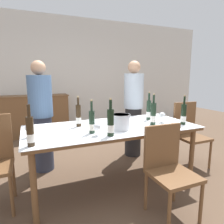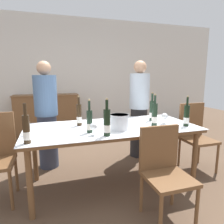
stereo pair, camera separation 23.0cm
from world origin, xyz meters
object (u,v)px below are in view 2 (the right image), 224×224
object	(u,v)px
chair_right_end	(195,132)
wine_bottle_1	(152,111)
wine_glass_2	(94,127)
wine_bottle_4	(107,123)
wine_bottle_5	(155,115)
wine_bottle_3	(26,130)
wine_bottle_6	(79,115)
dining_table	(112,131)
person_host	(47,116)
ice_bucket	(119,122)
person_guest_left	(139,110)
sideboard_cabinet	(47,114)
wine_bottle_2	(90,122)
chair_near_front	(164,167)
wine_glass_0	(165,117)
wine_bottle_0	(186,116)
wine_glass_1	(28,127)

from	to	relation	value
chair_right_end	wine_bottle_1	bearing A→B (deg)	175.44
wine_glass_2	wine_bottle_4	bearing A→B (deg)	-24.45
chair_right_end	wine_bottle_5	bearing A→B (deg)	-165.04
wine_bottle_3	wine_bottle_6	size ratio (longest dim) A/B	1.00
dining_table	person_host	world-z (taller)	person_host
ice_bucket	chair_right_end	size ratio (longest dim) A/B	0.23
wine_bottle_5	chair_right_end	distance (m)	0.92
dining_table	person_guest_left	distance (m)	1.05
wine_bottle_3	person_host	bearing A→B (deg)	81.81
dining_table	wine_bottle_1	world-z (taller)	wine_bottle_1
sideboard_cabinet	wine_bottle_2	distance (m)	2.90
wine_bottle_3	chair_near_front	xyz separation A→B (m)	(1.24, -0.34, -0.39)
wine_bottle_1	person_guest_left	bearing A→B (deg)	81.23
ice_bucket	chair_near_front	bearing A→B (deg)	-63.32
wine_bottle_4	wine_glass_0	size ratio (longest dim) A/B	2.82
wine_bottle_4	wine_glass_0	world-z (taller)	wine_bottle_4
chair_near_front	wine_bottle_4	bearing A→B (deg)	143.22
wine_bottle_0	wine_glass_1	bearing A→B (deg)	174.65
ice_bucket	wine_bottle_4	distance (m)	0.28
wine_bottle_0	chair_right_end	distance (m)	0.67
wine_glass_1	wine_glass_2	distance (m)	0.69
wine_bottle_0	chair_right_end	bearing A→B (deg)	38.16
dining_table	wine_bottle_2	bearing A→B (deg)	-149.53
wine_bottle_3	wine_bottle_5	world-z (taller)	wine_bottle_5
wine_glass_0	dining_table	bearing A→B (deg)	174.03
wine_bottle_0	person_host	world-z (taller)	person_host
wine_bottle_2	chair_near_front	size ratio (longest dim) A/B	0.41
person_guest_left	wine_bottle_1	bearing A→B (deg)	-98.77
dining_table	wine_bottle_4	size ratio (longest dim) A/B	5.28
sideboard_cabinet	wine_glass_1	distance (m)	2.77
sideboard_cabinet	wine_glass_0	distance (m)	3.12
wine_glass_2	person_guest_left	size ratio (longest dim) A/B	0.08
wine_bottle_2	person_host	bearing A→B (deg)	115.51
ice_bucket	wine_bottle_6	distance (m)	0.53
wine_bottle_2	chair_right_end	distance (m)	1.70
wine_bottle_4	wine_bottle_6	xyz separation A→B (m)	(-0.21, 0.52, -0.01)
ice_bucket	wine_glass_1	size ratio (longest dim) A/B	1.65
sideboard_cabinet	wine_bottle_4	size ratio (longest dim) A/B	3.76
wine_bottle_1	wine_glass_1	world-z (taller)	wine_bottle_1
wine_bottle_6	wine_glass_0	bearing A→B (deg)	-12.40
dining_table	wine_bottle_5	world-z (taller)	wine_bottle_5
ice_bucket	wine_bottle_4	world-z (taller)	wine_bottle_4
wine_bottle_1	wine_bottle_2	world-z (taller)	wine_bottle_1
wine_bottle_0	person_guest_left	xyz separation A→B (m)	(-0.16, 1.02, -0.08)
wine_bottle_0	wine_bottle_5	distance (m)	0.39
ice_bucket	wine_glass_0	bearing A→B (deg)	8.74
sideboard_cabinet	chair_right_end	size ratio (longest dim) A/B	1.51
wine_bottle_1	chair_right_end	size ratio (longest dim) A/B	0.40
person_guest_left	wine_bottle_3	bearing A→B (deg)	-145.93
wine_bottle_6	person_host	xyz separation A→B (m)	(-0.40, 0.61, -0.10)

